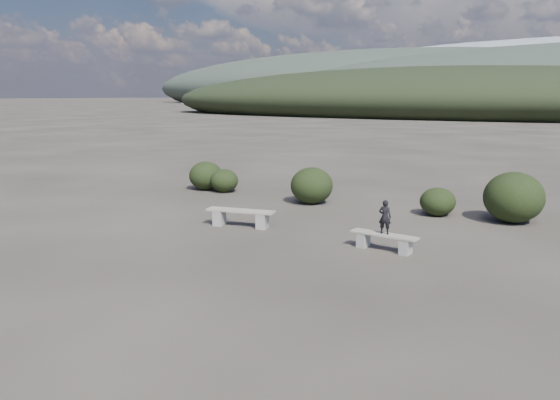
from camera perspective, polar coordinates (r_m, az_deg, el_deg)
The scene contains 9 objects.
ground at distance 11.04m, azimuth -8.26°, elevation -8.73°, with size 1200.00×1200.00×0.00m, color #2C2722.
bench_left at distance 15.54m, azimuth -4.15°, elevation -1.72°, with size 2.02×0.89×0.49m.
bench_right at distance 13.39m, azimuth 10.82°, elevation -4.16°, with size 1.68×0.43×0.42m.
seated_person at distance 13.26m, azimuth 10.90°, elevation -1.75°, with size 0.30×0.20×0.83m, color black.
shrub_a at distance 21.17m, azimuth -5.85°, elevation 2.04°, with size 1.09×1.09×0.89m, color black.
shrub_b at distance 18.81m, azimuth 3.33°, elevation 1.52°, with size 1.46×1.46×1.26m, color black.
shrub_c at distance 17.60m, azimuth 16.15°, elevation -0.17°, with size 1.10×1.10×0.88m, color black.
shrub_d at distance 17.35m, azimuth 23.23°, elevation 0.26°, with size 1.71×1.71×1.50m, color black.
shrub_f at distance 21.78m, azimuth -7.75°, elevation 2.54°, with size 1.32×1.32×1.12m, color black.
Camera 1 is at (6.83, -7.85, 3.69)m, focal length 35.00 mm.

